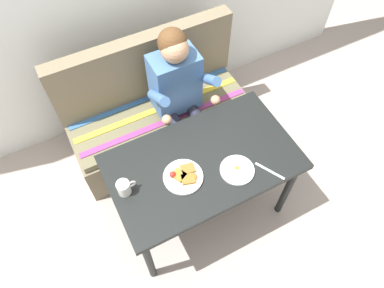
{
  "coord_description": "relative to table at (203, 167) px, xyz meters",
  "views": [
    {
      "loc": [
        -0.6,
        -1.0,
        2.65
      ],
      "look_at": [
        0.0,
        0.15,
        0.72
      ],
      "focal_mm": 33.45,
      "sensor_mm": 36.0,
      "label": 1
    }
  ],
  "objects": [
    {
      "name": "knife",
      "position": [
        0.33,
        -0.26,
        0.08
      ],
      "size": [
        0.11,
        0.18,
        0.0
      ],
      "primitive_type": "cube",
      "rotation": [
        0.0,
        0.0,
        0.5
      ],
      "color": "silver",
      "rests_on": "table"
    },
    {
      "name": "couch",
      "position": [
        0.0,
        0.76,
        -0.32
      ],
      "size": [
        1.44,
        0.56,
        1.0
      ],
      "color": "#70654E",
      "rests_on": "ground"
    },
    {
      "name": "person",
      "position": [
        0.13,
        0.59,
        0.09
      ],
      "size": [
        0.45,
        0.61,
        1.21
      ],
      "color": "#41679A",
      "rests_on": "ground"
    },
    {
      "name": "ground_plane",
      "position": [
        0.0,
        0.0,
        -0.65
      ],
      "size": [
        8.0,
        8.0,
        0.0
      ],
      "primitive_type": "plane",
      "color": "#A3968E"
    },
    {
      "name": "table",
      "position": [
        0.0,
        0.0,
        0.0
      ],
      "size": [
        1.2,
        0.7,
        0.73
      ],
      "color": "black",
      "rests_on": "ground"
    },
    {
      "name": "coffee_mug",
      "position": [
        -0.51,
        0.03,
        0.13
      ],
      "size": [
        0.12,
        0.08,
        0.1
      ],
      "color": "white",
      "rests_on": "table"
    },
    {
      "name": "plate_eggs",
      "position": [
        0.15,
        -0.16,
        0.09
      ],
      "size": [
        0.21,
        0.21,
        0.04
      ],
      "color": "white",
      "rests_on": "table"
    },
    {
      "name": "plate_breakfast",
      "position": [
        -0.16,
        -0.05,
        0.1
      ],
      "size": [
        0.24,
        0.24,
        0.05
      ],
      "color": "white",
      "rests_on": "table"
    }
  ]
}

